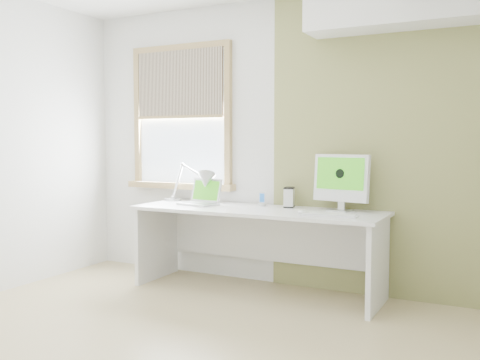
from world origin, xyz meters
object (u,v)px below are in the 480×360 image
Objects in this scene: desk at (259,230)px; laptop at (202,198)px; imac at (341,179)px; desk_lamp at (199,182)px; external_drive at (289,197)px.

laptop is at bearing 179.86° from desk.
imac reaches higher than laptop.
imac is at bearing 5.97° from laptop.
imac is at bearing 3.28° from desk_lamp.
external_drive reaches higher than desk.
laptop is at bearing -168.34° from external_drive.
desk is at bearing -168.91° from imac.
desk_lamp is at bearing 174.84° from desk.
external_drive is at bearing 38.31° from desk.
desk is 0.64m from laptop.
external_drive is (0.86, 0.11, -0.11)m from desk_lamp.
desk_lamp is at bearing 135.97° from laptop.
desk_lamp is 0.87m from external_drive.
laptop is at bearing -174.03° from imac.
external_drive is at bearing 176.24° from imac.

